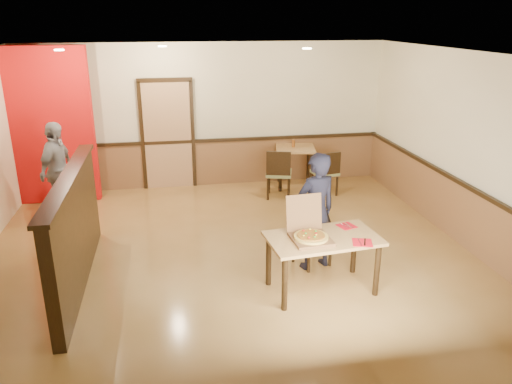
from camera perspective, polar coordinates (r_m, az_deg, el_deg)
floor at (r=7.07m, az=-2.69°, el=-7.96°), size 7.00×7.00×0.00m
ceiling at (r=6.29m, az=-3.11°, el=15.32°), size 7.00×7.00×0.00m
wall_back at (r=9.93m, az=-5.50°, el=8.64°), size 7.00×0.00×7.00m
wall_right at (r=7.77m, az=23.70°, el=4.03°), size 0.00×7.00×7.00m
wainscot_back at (r=10.12m, az=-5.31°, el=3.32°), size 7.00×0.04×0.90m
chair_rail_back at (r=9.98m, az=-5.39°, el=5.88°), size 7.00×0.06×0.06m
wainscot_right at (r=8.04m, az=22.62°, el=-2.51°), size 0.04×7.00×0.90m
chair_rail_right at (r=7.88m, az=22.93°, el=0.66°), size 0.06×7.00×0.06m
back_door at (r=9.93m, az=-10.05°, el=6.37°), size 0.90×0.06×2.10m
booth_partition at (r=6.64m, az=-19.96°, el=-4.03°), size 0.20×3.10×1.44m
red_accent_panel at (r=9.65m, az=-22.79°, el=6.89°), size 1.60×0.20×2.78m
spot_a at (r=8.18m, az=-21.58°, el=14.87°), size 0.14×0.14×0.02m
spot_b at (r=8.74m, az=-10.66°, el=16.06°), size 0.14×0.14×0.02m
spot_c at (r=8.04m, az=5.85°, el=16.01°), size 0.14×0.14×0.02m
main_table at (r=6.17m, az=7.64°, el=-6.03°), size 1.42×0.91×0.72m
diner_chair at (r=6.89m, az=6.14°, el=-4.33°), size 0.56×0.56×0.89m
side_chair_left at (r=9.29m, az=2.61°, el=2.31°), size 0.57×0.57×0.94m
side_chair_right at (r=9.55m, az=8.06°, el=2.36°), size 0.50×0.50×0.87m
side_table at (r=9.94m, az=4.49°, el=4.11°), size 0.88×0.88×0.81m
diner at (r=6.65m, az=6.84°, el=-2.24°), size 0.68×0.55×1.62m
passerby at (r=8.95m, az=-21.73°, el=2.29°), size 0.67×1.04×1.64m
pizza_box at (r=6.03m, az=6.15°, el=-4.80°), size 0.49×0.57×0.48m
pizza at (r=6.00m, az=6.31°, el=-5.11°), size 0.47×0.47×0.03m
napkin_near at (r=6.05m, az=12.06°, el=-5.66°), size 0.28×0.28×0.01m
napkin_far at (r=6.47m, az=10.32°, el=-3.84°), size 0.26×0.26×0.01m
condiment at (r=9.89m, az=4.30°, el=5.56°), size 0.06×0.06×0.15m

